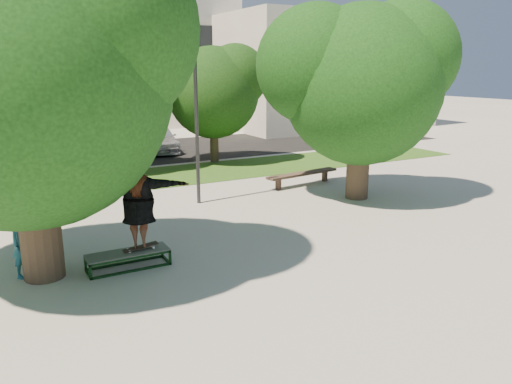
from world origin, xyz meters
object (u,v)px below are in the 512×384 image
bench (302,175)px  bystander (23,240)px  car_dark (84,139)px  tree_right (359,76)px  car_silver_b (158,139)px  car_silver_a (23,150)px  car_grey (110,141)px  lamppost (196,107)px  tree_left (16,64)px  grind_box (128,260)px

bench → bystander: bearing=-164.6°
bystander → car_dark: car_dark is taller
tree_right → car_silver_b: (-2.76, 12.75, -3.44)m
tree_right → car_dark: (-6.42, 13.42, -3.28)m
car_silver_a → car_grey: (4.21, 1.73, -0.10)m
lamppost → car_silver_a: size_ratio=1.32×
tree_right → tree_left: bearing=-169.0°
lamppost → car_dark: lamppost is taller
grind_box → car_dark: bearing=82.8°
lamppost → car_silver_b: 11.33m
lamppost → car_silver_b: size_ratio=1.35×
bystander → car_grey: bearing=31.5°
car_grey → car_dark: bearing=173.7°
grind_box → car_silver_a: car_silver_a is taller
bystander → car_dark: 15.77m
car_silver_a → car_grey: 4.55m
tree_left → grind_box: tree_left is taller
tree_right → car_silver_a: bearing=129.8°
car_silver_a → car_silver_b: 6.82m
tree_right → car_dark: 15.23m
tree_left → car_dark: size_ratio=1.45×
grind_box → bystander: size_ratio=1.11×
grind_box → car_silver_a: 13.79m
tree_left → car_dark: bearing=76.2°
tree_right → bench: tree_right is taller
tree_right → bench: (-0.48, 2.40, -3.68)m
car_silver_a → car_dark: (3.00, 2.12, 0.02)m
car_grey → car_silver_b: size_ratio=1.10×
tree_right → bystander: size_ratio=4.03×
lamppost → car_grey: bearing=91.5°
grind_box → car_silver_a: (-1.00, 13.74, 0.60)m
grind_box → car_dark: car_dark is taller
car_silver_b → grind_box: bearing=-99.4°
tree_left → car_dark: (3.79, 15.41, -3.61)m
car_silver_a → car_dark: 3.67m
tree_left → bystander: bearing=146.9°
grind_box → car_dark: size_ratio=0.37×
tree_left → car_silver_a: size_ratio=1.53×
car_grey → tree_left: bearing=-97.0°
tree_left → bench: size_ratio=2.20×
bench → tree_left: bearing=-163.3°
tree_left → car_silver_b: tree_left is taller
lamppost → grind_box: size_ratio=3.39×
lamppost → car_grey: (-0.29, 11.11, -2.46)m
bystander → car_dark: (4.04, 15.24, 0.00)m
tree_left → car_silver_a: (0.79, 13.29, -3.63)m
car_silver_b → car_silver_a: bearing=-156.7°
grind_box → bystander: (-2.04, 0.62, 0.62)m
car_silver_b → car_dark: bearing=-179.2°
car_silver_a → car_grey: car_silver_a is taller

